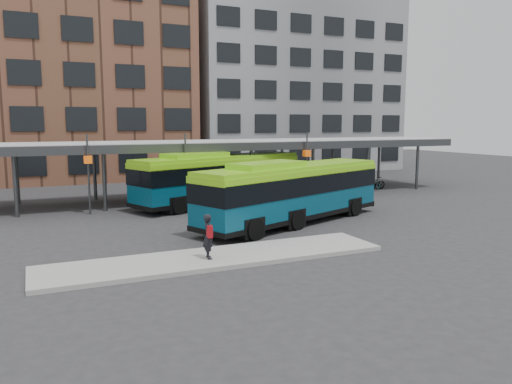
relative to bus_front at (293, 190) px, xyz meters
name	(u,v)px	position (x,y,z in m)	size (l,w,h in m)	color
ground	(300,233)	(-0.83, -2.29, -1.81)	(120.00, 120.00, 0.00)	#28282B
boarding_island	(217,258)	(-6.33, -5.29, -1.72)	(14.00, 3.00, 0.18)	gray
canopy	(212,145)	(-0.88, 10.58, 2.09)	(40.00, 6.53, 4.80)	#999B9E
building_brick	(48,65)	(-10.83, 29.71, 9.19)	(26.00, 14.00, 22.00)	brown
building_grey	(286,84)	(15.17, 29.71, 8.19)	(24.00, 14.00, 20.00)	slate
bus_front	(293,190)	(0.00, 0.00, 0.00)	(12.73, 7.22, 3.49)	#084158
bus_rear	(220,177)	(-1.26, 7.96, 0.04)	(13.05, 7.19, 3.56)	#084158
pedestrian	(209,236)	(-6.75, -5.54, -0.74)	(0.48, 0.69, 1.77)	black
bike_rack	(363,184)	(11.84, 9.64, -1.34)	(4.56, 1.52, 1.06)	slate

